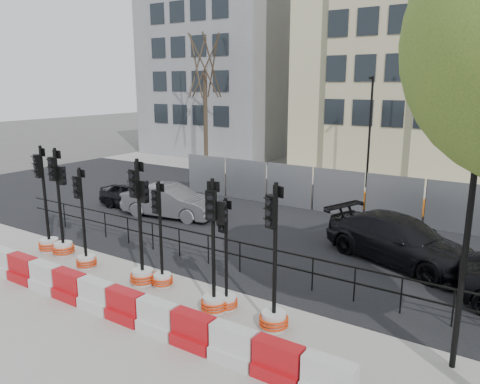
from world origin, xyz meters
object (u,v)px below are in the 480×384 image
Objects in this scene: traffic_signal_h at (274,301)px; car_c at (400,240)px; traffic_signal_d at (142,256)px; car_a at (135,196)px; lamp_post_near at (469,216)px; traffic_signal_a at (48,230)px.

car_c is (1.31, 5.94, 0.01)m from traffic_signal_h.
car_a is (-6.26, 5.83, -0.25)m from traffic_signal_d.
lamp_post_near reaches higher than car_c.
traffic_signal_h is at bearing -170.11° from lamp_post_near.
traffic_signal_d is 1.03× the size of traffic_signal_h.
car_c reaches higher than car_a.
traffic_signal_h is (9.00, -0.33, -0.03)m from traffic_signal_a.
traffic_signal_d is 8.11m from car_c.
traffic_signal_a is 4.64m from traffic_signal_d.
car_a is (-1.62, 5.63, -0.14)m from traffic_signal_a.
lamp_post_near is 6.34m from car_c.
traffic_signal_d is 4.37m from traffic_signal_h.
lamp_post_near is at bearing 28.38° from traffic_signal_h.
car_c is at bearing 40.45° from traffic_signal_a.
lamp_post_near is at bearing -134.26° from car_c.
traffic_signal_d is at bearing -163.21° from traffic_signal_h.
traffic_signal_a is (-12.79, -0.34, -2.47)m from lamp_post_near.
traffic_signal_a reaches higher than traffic_signal_d.
lamp_post_near is 1.64× the size of traffic_signal_a.
car_c is (-2.49, 5.27, -2.48)m from lamp_post_near.
traffic_signal_d reaches higher than car_a.
traffic_signal_a is 5.86m from car_a.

